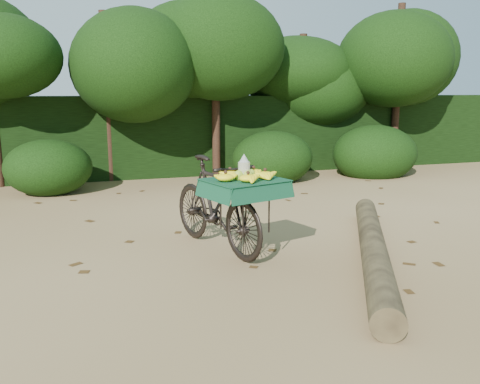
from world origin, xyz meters
name	(u,v)px	position (x,y,z in m)	size (l,w,h in m)	color
ground	(286,243)	(0.00, 0.00, 0.00)	(80.00, 80.00, 0.00)	tan
vendor_bicycle	(217,203)	(-0.90, 0.03, 0.58)	(1.19, 2.00, 1.15)	black
fallen_log	(373,247)	(0.70, -0.88, 0.15)	(0.29, 0.29, 4.06)	brown
hedge_backdrop	(184,134)	(0.00, 6.30, 0.90)	(26.00, 1.80, 1.80)	black
tree_row	(161,87)	(-0.65, 5.50, 2.00)	(14.50, 2.00, 4.00)	black
bush_clumps	(228,163)	(0.50, 4.30, 0.45)	(8.80, 1.70, 0.90)	black
leaf_litter	(268,230)	(0.00, 0.65, 0.01)	(7.00, 7.30, 0.01)	#482F13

